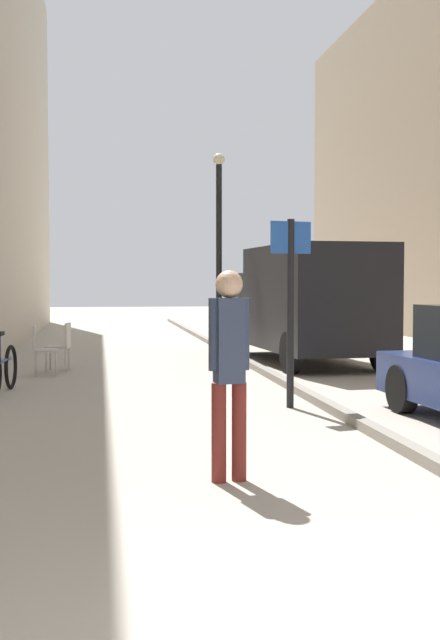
{
  "coord_description": "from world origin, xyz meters",
  "views": [
    {
      "loc": [
        -1.48,
        -2.25,
        1.74
      ],
      "look_at": [
        0.78,
        12.23,
        1.02
      ],
      "focal_mm": 43.44,
      "sensor_mm": 36.0,
      "label": 1
    }
  ],
  "objects_px": {
    "street_sign_post": "(291,296)",
    "cafe_chair_near_window": "(41,346)",
    "delivery_van": "(305,301)",
    "bicycle_leaning": "(3,369)",
    "cafe_chair_by_doorway": "(62,343)",
    "pedestrian_main_foreground": "(229,360)",
    "lamp_post": "(219,240)"
  },
  "relations": [
    {
      "from": "lamp_post",
      "to": "cafe_chair_by_doorway",
      "type": "xyz_separation_m",
      "value": [
        -3.53,
        -2.78,
        -2.18
      ]
    },
    {
      "from": "pedestrian_main_foreground",
      "to": "bicycle_leaning",
      "type": "xyz_separation_m",
      "value": [
        -2.6,
        5.77,
        -0.68
      ]
    },
    {
      "from": "pedestrian_main_foreground",
      "to": "cafe_chair_near_window",
      "type": "bearing_deg",
      "value": 97.98
    },
    {
      "from": "delivery_van",
      "to": "bicycle_leaning",
      "type": "height_order",
      "value": "delivery_van"
    },
    {
      "from": "street_sign_post",
      "to": "cafe_chair_by_doorway",
      "type": "relative_size",
      "value": 2.77
    },
    {
      "from": "bicycle_leaning",
      "to": "cafe_chair_by_doorway",
      "type": "relative_size",
      "value": 1.88
    },
    {
      "from": "pedestrian_main_foreground",
      "to": "street_sign_post",
      "type": "xyz_separation_m",
      "value": [
        1.5,
        3.78,
        0.48
      ]
    },
    {
      "from": "bicycle_leaning",
      "to": "delivery_van",
      "type": "bearing_deg",
      "value": 39.52
    },
    {
      "from": "bicycle_leaning",
      "to": "cafe_chair_near_window",
      "type": "distance_m",
      "value": 2.34
    },
    {
      "from": "cafe_chair_near_window",
      "to": "bicycle_leaning",
      "type": "bearing_deg",
      "value": -12.66
    },
    {
      "from": "pedestrian_main_foreground",
      "to": "cafe_chair_near_window",
      "type": "height_order",
      "value": "pedestrian_main_foreground"
    },
    {
      "from": "lamp_post",
      "to": "cafe_chair_by_doorway",
      "type": "height_order",
      "value": "lamp_post"
    },
    {
      "from": "cafe_chair_near_window",
      "to": "lamp_post",
      "type": "bearing_deg",
      "value": 128.98
    },
    {
      "from": "pedestrian_main_foreground",
      "to": "bicycle_leaning",
      "type": "bearing_deg",
      "value": 107.01
    },
    {
      "from": "delivery_van",
      "to": "lamp_post",
      "type": "distance_m",
      "value": 2.87
    },
    {
      "from": "lamp_post",
      "to": "street_sign_post",
      "type": "bearing_deg",
      "value": -91.48
    },
    {
      "from": "street_sign_post",
      "to": "bicycle_leaning",
      "type": "height_order",
      "value": "street_sign_post"
    },
    {
      "from": "bicycle_leaning",
      "to": "cafe_chair_near_window",
      "type": "relative_size",
      "value": 1.88
    },
    {
      "from": "lamp_post",
      "to": "bicycle_leaning",
      "type": "relative_size",
      "value": 2.7
    },
    {
      "from": "pedestrian_main_foreground",
      "to": "bicycle_leaning",
      "type": "relative_size",
      "value": 1.04
    },
    {
      "from": "delivery_van",
      "to": "street_sign_post",
      "type": "xyz_separation_m",
      "value": [
        -1.78,
        -5.79,
        0.22
      ]
    },
    {
      "from": "street_sign_post",
      "to": "cafe_chair_near_window",
      "type": "bearing_deg",
      "value": -61.23
    },
    {
      "from": "pedestrian_main_foreground",
      "to": "lamp_post",
      "type": "xyz_separation_m",
      "value": [
        1.7,
        11.53,
        1.66
      ]
    },
    {
      "from": "street_sign_post",
      "to": "bicycle_leaning",
      "type": "distance_m",
      "value": 4.7
    },
    {
      "from": "bicycle_leaning",
      "to": "pedestrian_main_foreground",
      "type": "bearing_deg",
      "value": -59.16
    },
    {
      "from": "pedestrian_main_foreground",
      "to": "delivery_van",
      "type": "bearing_deg",
      "value": 63.9
    },
    {
      "from": "lamp_post",
      "to": "cafe_chair_near_window",
      "type": "height_order",
      "value": "lamp_post"
    },
    {
      "from": "cafe_chair_by_doorway",
      "to": "bicycle_leaning",
      "type": "bearing_deg",
      "value": 173.97
    },
    {
      "from": "street_sign_post",
      "to": "cafe_chair_by_doorway",
      "type": "bearing_deg",
      "value": -68.12
    },
    {
      "from": "delivery_van",
      "to": "cafe_chair_by_doorway",
      "type": "height_order",
      "value": "delivery_van"
    },
    {
      "from": "bicycle_leaning",
      "to": "street_sign_post",
      "type": "bearing_deg",
      "value": -19.27
    },
    {
      "from": "pedestrian_main_foreground",
      "to": "delivery_van",
      "type": "distance_m",
      "value": 10.12
    }
  ]
}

